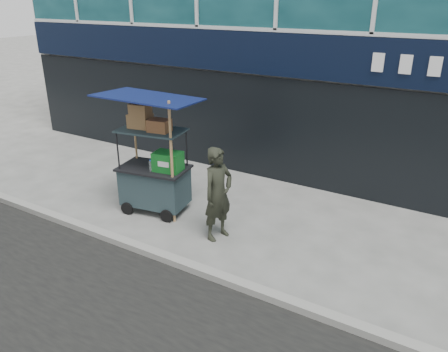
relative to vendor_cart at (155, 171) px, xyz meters
The scene contains 4 objects.
ground 1.91m from the vendor_cart, 43.54° to the right, with size 80.00×80.00×0.00m, color #60605C.
curb 2.01m from the vendor_cart, 48.04° to the right, with size 80.00×0.18×0.12m, color gray.
vendor_cart is the anchor object (origin of this frame).
vendor_man 1.66m from the vendor_cart, ahead, with size 0.62×0.41×1.71m, color black.
Camera 1 is at (4.09, -4.96, 4.08)m, focal length 35.00 mm.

